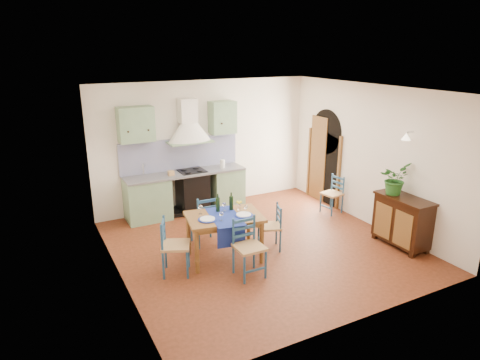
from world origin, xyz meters
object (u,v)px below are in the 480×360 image
sideboard (402,220)px  potted_plant (394,179)px  dining_table (224,221)px  chair_near (248,247)px

sideboard → potted_plant: bearing=102.0°
dining_table → chair_near: 0.70m
potted_plant → dining_table: bearing=165.2°
chair_near → potted_plant: potted_plant is taller
dining_table → sideboard: bearing=-18.6°
dining_table → chair_near: size_ratio=1.46×
chair_near → sideboard: size_ratio=0.89×
chair_near → potted_plant: 2.99m
dining_table → potted_plant: bearing=-14.8°
dining_table → sideboard: 3.21m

